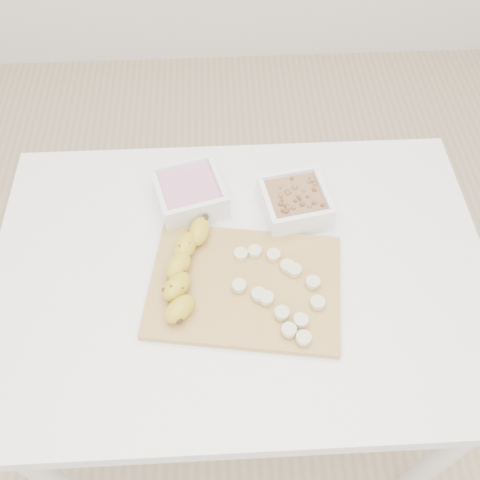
{
  "coord_description": "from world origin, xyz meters",
  "views": [
    {
      "loc": [
        -0.03,
        -0.57,
        1.65
      ],
      "look_at": [
        0.0,
        0.03,
        0.81
      ],
      "focal_mm": 40.0,
      "sensor_mm": 36.0,
      "label": 1
    }
  ],
  "objects_px": {
    "cutting_board": "(245,286)",
    "bowl_yogurt": "(190,193)",
    "bowl_granola": "(295,202)",
    "table": "(241,294)",
    "banana": "(185,270)"
  },
  "relations": [
    {
      "from": "table",
      "to": "bowl_granola",
      "type": "xyz_separation_m",
      "value": [
        0.12,
        0.14,
        0.13
      ]
    },
    {
      "from": "bowl_yogurt",
      "to": "bowl_granola",
      "type": "bearing_deg",
      "value": -9.35
    },
    {
      "from": "cutting_board",
      "to": "banana",
      "type": "height_order",
      "value": "banana"
    },
    {
      "from": "table",
      "to": "banana",
      "type": "xyz_separation_m",
      "value": [
        -0.11,
        -0.02,
        0.13
      ]
    },
    {
      "from": "banana",
      "to": "cutting_board",
      "type": "bearing_deg",
      "value": 11.12
    },
    {
      "from": "table",
      "to": "bowl_granola",
      "type": "bearing_deg",
      "value": 49.48
    },
    {
      "from": "bowl_granola",
      "to": "cutting_board",
      "type": "xyz_separation_m",
      "value": [
        -0.12,
        -0.18,
        -0.02
      ]
    },
    {
      "from": "table",
      "to": "cutting_board",
      "type": "bearing_deg",
      "value": -82.08
    },
    {
      "from": "table",
      "to": "bowl_granola",
      "type": "relative_size",
      "value": 6.42
    },
    {
      "from": "bowl_yogurt",
      "to": "bowl_granola",
      "type": "xyz_separation_m",
      "value": [
        0.22,
        -0.04,
        -0.0
      ]
    },
    {
      "from": "cutting_board",
      "to": "banana",
      "type": "distance_m",
      "value": 0.12
    },
    {
      "from": "bowl_yogurt",
      "to": "banana",
      "type": "relative_size",
      "value": 0.73
    },
    {
      "from": "cutting_board",
      "to": "bowl_yogurt",
      "type": "bearing_deg",
      "value": 115.64
    },
    {
      "from": "bowl_granola",
      "to": "table",
      "type": "bearing_deg",
      "value": -130.52
    },
    {
      "from": "bowl_granola",
      "to": "banana",
      "type": "distance_m",
      "value": 0.28
    }
  ]
}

